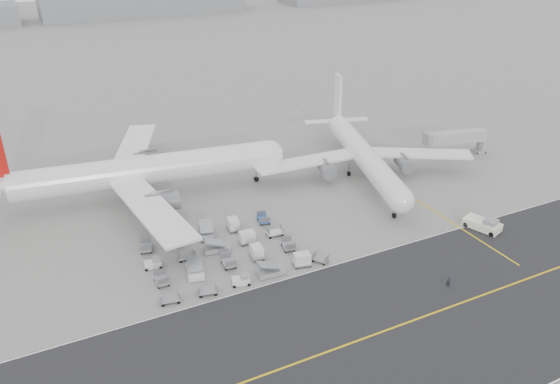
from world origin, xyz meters
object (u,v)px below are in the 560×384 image
airliner_b (363,154)px  ground_crew_a (448,282)px  airliner_a (140,171)px  pushback_tug (483,224)px  jet_bridge (456,138)px

airliner_b → ground_crew_a: 39.67m
airliner_a → pushback_tug: 62.25m
airliner_a → pushback_tug: (49.35, -37.65, -4.70)m
pushback_tug → jet_bridge: jet_bridge is taller
airliner_b → jet_bridge: bearing=16.0°
jet_bridge → ground_crew_a: jet_bridge is taller
airliner_a → airliner_b: 44.42m
airliner_a → pushback_tug: bearing=-119.9°
airliner_b → pushback_tug: (6.03, -27.89, -3.70)m
airliner_a → ground_crew_a: size_ratio=31.21×
pushback_tug → ground_crew_a: (-16.76, -10.12, -0.03)m
ground_crew_a → airliner_b: bearing=93.2°
airliner_a → airliner_b: bearing=-95.3°
airliner_a → jet_bridge: airliner_a is taller
airliner_b → ground_crew_a: airliner_b is taller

